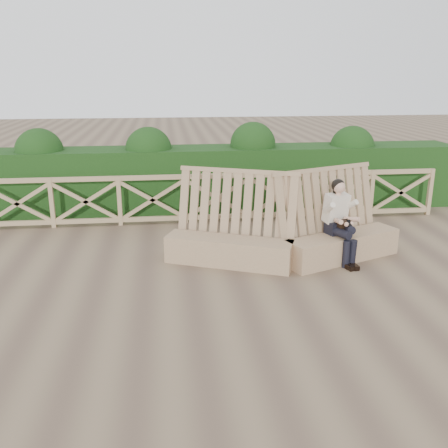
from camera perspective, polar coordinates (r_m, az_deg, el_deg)
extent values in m
plane|color=brown|center=(8.00, 1.87, -6.96)|extent=(60.00, 60.00, 0.00)
cube|color=#8B6E4F|center=(8.75, 0.57, -3.12)|extent=(2.24, 1.33, 0.48)
cube|color=#8B6E4F|center=(8.81, 1.06, 0.98)|extent=(2.22, 1.29, 1.59)
cube|color=#8B6E4F|center=(9.21, 13.36, -2.55)|extent=(2.25, 1.30, 0.48)
cube|color=#8B6E4F|center=(9.23, 12.49, 1.31)|extent=(2.23, 1.26, 1.59)
cube|color=black|center=(9.12, 12.73, -0.37)|extent=(0.43, 0.37, 0.22)
cube|color=beige|center=(9.06, 12.68, 1.82)|extent=(0.48, 0.41, 0.54)
sphere|color=tan|center=(8.93, 13.04, 4.14)|extent=(0.27, 0.27, 0.21)
sphere|color=black|center=(8.96, 12.91, 4.31)|extent=(0.30, 0.30, 0.23)
cylinder|color=black|center=(8.91, 13.08, -0.94)|extent=(0.29, 0.49, 0.15)
cylinder|color=black|center=(9.00, 13.86, -0.33)|extent=(0.29, 0.50, 0.17)
cylinder|color=black|center=(8.85, 13.77, -3.39)|extent=(0.15, 0.15, 0.48)
cylinder|color=black|center=(8.91, 14.47, -3.31)|extent=(0.15, 0.15, 0.48)
cube|color=black|center=(8.85, 14.05, -4.78)|extent=(0.16, 0.26, 0.08)
cube|color=black|center=(8.90, 14.65, -4.71)|extent=(0.16, 0.26, 0.08)
cube|color=black|center=(8.97, 13.59, -0.05)|extent=(0.27, 0.20, 0.16)
cube|color=black|center=(8.81, 14.16, 0.03)|extent=(0.10, 0.11, 0.12)
cube|color=#9C7E5B|center=(11.00, -0.81, 5.51)|extent=(10.10, 0.07, 0.10)
cube|color=#9C7E5B|center=(11.23, -0.79, 0.86)|extent=(10.10, 0.07, 0.10)
cube|color=black|center=(12.23, -1.39, 5.26)|extent=(12.00, 1.20, 1.50)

